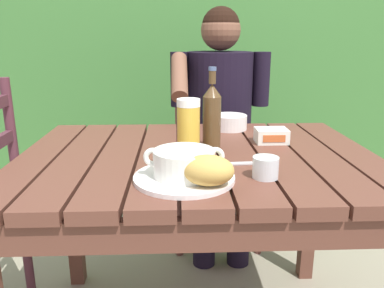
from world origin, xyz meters
The scene contains 13 objects.
dining_table centered at (0.00, 0.00, 0.63)m, with size 1.14×0.85×0.74m.
hedge_backdrop centered at (0.09, 1.69, 1.20)m, with size 3.03×0.91×2.53m.
chair_near_diner centered at (0.15, 0.86, 0.46)m, with size 0.45×0.46×0.91m.
person_eating centered at (0.14, 0.66, 0.73)m, with size 0.48×0.47×1.24m.
serving_plate centered at (-0.05, -0.24, 0.74)m, with size 0.27×0.27×0.01m.
soup_bowl centered at (-0.05, -0.24, 0.78)m, with size 0.21×0.16×0.08m.
bread_roll centered at (0.01, -0.31, 0.79)m, with size 0.15×0.12×0.08m.
beer_glass centered at (-0.03, -0.02, 0.83)m, with size 0.07×0.07×0.18m.
beer_bottle centered at (0.05, 0.05, 0.85)m, with size 0.06×0.06×0.27m.
water_glass_small centered at (0.17, -0.23, 0.76)m, with size 0.07×0.07×0.06m.
butter_tub centered at (0.27, 0.12, 0.76)m, with size 0.11×0.09×0.05m.
table_knife centered at (0.08, -0.12, 0.74)m, with size 0.17×0.03×0.01m.
diner_bowl centered at (0.15, 0.32, 0.77)m, with size 0.14×0.14×0.06m.
Camera 1 is at (-0.07, -1.20, 1.10)m, focal length 36.12 mm.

